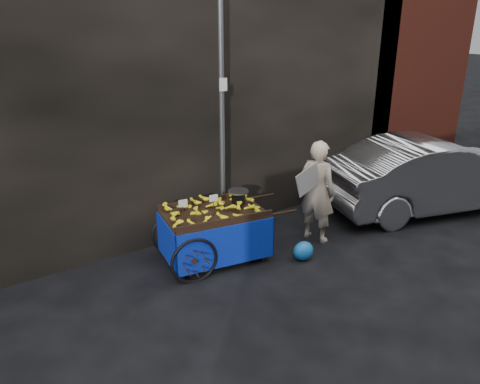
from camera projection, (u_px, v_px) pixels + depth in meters
ground at (256, 276)px, 6.36m from camera, size 80.00×80.00×0.00m
building_wall at (184, 69)px, 7.70m from camera, size 13.50×2.00×5.00m
street_pole at (222, 112)px, 6.81m from camera, size 0.12×0.10×4.00m
banana_cart at (211, 218)px, 6.57m from camera, size 2.06×1.18×1.06m
vendor at (317, 191)px, 7.14m from camera, size 0.83×0.68×1.61m
plastic_bag at (303, 251)px, 6.74m from camera, size 0.31×0.25×0.28m
parked_car at (433, 174)px, 8.37m from camera, size 4.22×2.48×1.31m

